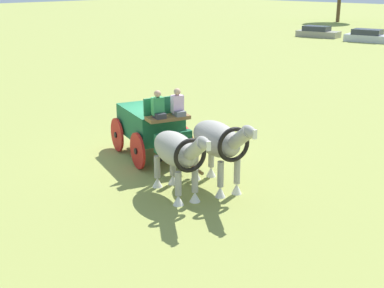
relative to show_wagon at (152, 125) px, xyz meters
The scene contains 6 objects.
ground_plane 1.17m from the show_wagon, 160.54° to the left, with size 220.00×220.00×0.00m, color olive.
show_wagon is the anchor object (origin of this frame).
draft_horse_near 3.49m from the show_wagon, ahead, with size 3.14×1.64×2.30m.
draft_horse_off 3.50m from the show_wagon, 30.18° to the right, with size 3.04×1.56×2.16m.
parked_vehicle_a 40.83m from the show_wagon, 113.35° to the left, with size 4.53×2.59×1.12m.
parked_vehicle_b 38.47m from the show_wagon, 105.63° to the left, with size 4.68×2.65×1.19m.
Camera 1 is at (13.00, -11.38, 5.90)m, focal length 49.00 mm.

